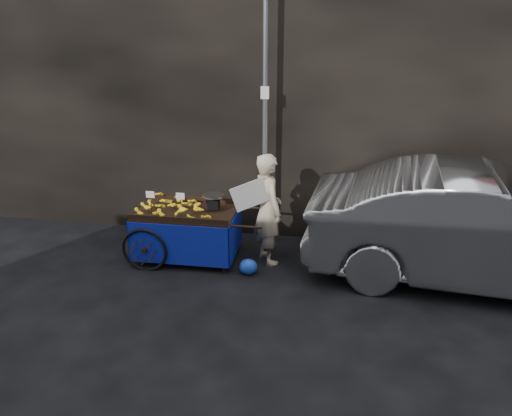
% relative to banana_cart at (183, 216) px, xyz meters
% --- Properties ---
extents(ground, '(80.00, 80.00, 0.00)m').
position_rel_banana_cart_xyz_m(ground, '(0.81, -0.59, -0.67)').
color(ground, black).
rests_on(ground, ground).
extents(building_wall, '(13.50, 2.00, 5.00)m').
position_rel_banana_cart_xyz_m(building_wall, '(1.20, 2.01, 1.83)').
color(building_wall, black).
rests_on(building_wall, ground).
extents(street_pole, '(0.12, 0.10, 4.00)m').
position_rel_banana_cart_xyz_m(street_pole, '(1.11, 0.71, 1.33)').
color(street_pole, slate).
rests_on(street_pole, ground).
extents(banana_cart, '(2.02, 1.03, 1.09)m').
position_rel_banana_cart_xyz_m(banana_cart, '(0.00, 0.00, 0.00)').
color(banana_cart, black).
rests_on(banana_cart, ground).
extents(vendor, '(0.83, 0.72, 1.65)m').
position_rel_banana_cart_xyz_m(vendor, '(1.25, 0.09, 0.15)').
color(vendor, beige).
rests_on(vendor, ground).
extents(plastic_bag, '(0.26, 0.21, 0.23)m').
position_rel_banana_cart_xyz_m(plastic_bag, '(1.04, -0.38, -0.56)').
color(plastic_bag, blue).
rests_on(plastic_bag, ground).
extents(parked_car, '(4.91, 2.11, 1.57)m').
position_rel_banana_cart_xyz_m(parked_car, '(4.23, -0.05, 0.11)').
color(parked_car, silver).
rests_on(parked_car, ground).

